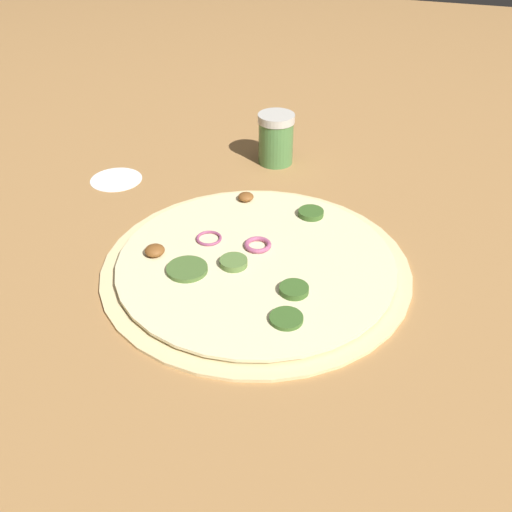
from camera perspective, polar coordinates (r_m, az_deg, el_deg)
ground_plane at (r=0.72m, az=-0.00°, el=-1.16°), size 3.00×3.00×0.00m
pizza at (r=0.72m, az=-0.06°, el=-0.76°), size 0.37×0.37×0.02m
spice_jar at (r=0.95m, az=1.91°, el=11.12°), size 0.06×0.06×0.08m
flour_patch at (r=0.94m, az=-13.18°, el=7.12°), size 0.08×0.08×0.00m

